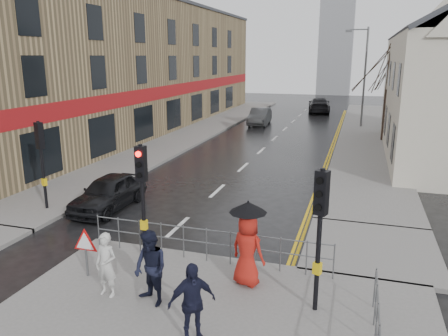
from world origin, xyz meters
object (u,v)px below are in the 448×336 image
Objects in this scene: pedestrian_a at (106,265)px; pedestrian_with_umbrella at (248,242)px; car_parked at (109,192)px; pedestrian_b at (151,268)px; car_mid at (260,116)px; pedestrian_d at (192,303)px.

pedestrian_with_umbrella reaches higher than pedestrian_a.
pedestrian_a is 0.41× the size of car_parked.
pedestrian_a is 0.89× the size of pedestrian_b.
car_mid is at bearing 88.67° from car_parked.
pedestrian_with_umbrella is 2.66m from pedestrian_d.
pedestrian_d is (2.64, -1.04, 0.06)m from pedestrian_a.
pedestrian_d is 0.44× the size of car_parked.
pedestrian_d reaches higher than car_parked.
pedestrian_with_umbrella is 0.51× the size of car_mid.
pedestrian_a is 0.93× the size of pedestrian_d.
car_mid is at bearing 102.90° from pedestrian_a.
car_parked is (-4.80, 5.90, -0.38)m from pedestrian_b.
pedestrian_a is 0.37× the size of car_mid.
pedestrian_with_umbrella is at bearing -80.83° from car_mid.
car_parked is at bearing 147.30° from pedestrian_with_umbrella.
pedestrian_with_umbrella is 1.29× the size of pedestrian_d.
pedestrian_d is 30.57m from car_mid.
car_parked is at bearing -95.02° from car_mid.
pedestrian_d reaches higher than car_mid.
pedestrian_b is (1.21, -0.02, 0.10)m from pedestrian_a.
pedestrian_a is 3.53m from pedestrian_with_umbrella.
car_mid is at bearing 102.17° from pedestrian_with_umbrella.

